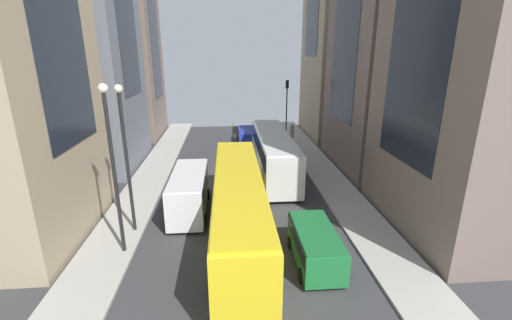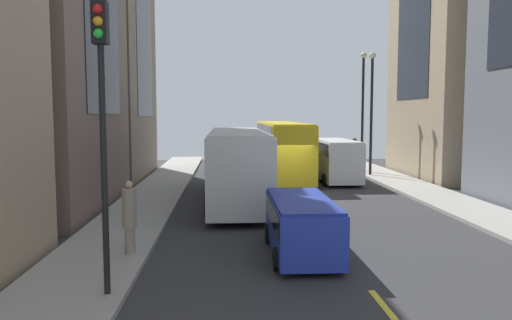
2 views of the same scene
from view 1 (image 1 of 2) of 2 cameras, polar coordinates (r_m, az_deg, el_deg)
ground_plane at (r=26.94m, az=-2.78°, el=-3.57°), size 40.92×40.92×0.00m
sidewalk_west at (r=28.01m, az=11.80°, el=-2.92°), size 2.82×44.00×0.15m
sidewalk_east at (r=27.62m, az=-17.59°, el=-3.71°), size 2.82×44.00×0.15m
lane_stripe_0 at (r=47.11m, az=-3.72°, el=5.76°), size 0.16×2.00×0.01m
lane_stripe_1 at (r=41.26m, az=-3.55°, el=4.03°), size 0.16×2.00×0.01m
lane_stripe_2 at (r=35.47m, az=-3.32°, el=1.73°), size 0.16×2.00×0.01m
lane_stripe_3 at (r=29.75m, az=-3.00°, el=-1.46°), size 0.16×2.00×0.01m
lane_stripe_4 at (r=24.17m, az=-2.52°, el=-6.15°), size 0.16×2.00×0.01m
lane_stripe_5 at (r=18.85m, az=-1.76°, el=-13.55°), size 0.16×2.00×0.01m
building_west_1 at (r=31.24m, az=22.00°, el=15.52°), size 8.52×10.39×18.47m
building_west_2 at (r=21.49m, az=33.13°, el=12.61°), size 7.06×10.30×17.81m
building_east_0 at (r=42.76m, az=-20.58°, el=16.90°), size 6.29×8.23×19.86m
city_bus_white at (r=28.00m, az=2.92°, el=1.61°), size 2.80×12.28×3.35m
streetcar_yellow at (r=18.34m, az=-2.90°, el=-6.99°), size 2.70×14.40×3.59m
delivery_van_white at (r=21.91m, az=-11.03°, el=-4.79°), size 2.25×6.09×2.58m
car_blue_0 at (r=37.08m, az=-1.58°, el=4.03°), size 1.90×4.61×1.67m
car_green_1 at (r=17.06m, az=9.76°, el=-13.46°), size 2.07×4.40×1.75m
pedestrian_crossing_mid at (r=37.66m, az=6.00°, el=4.56°), size 0.40×0.40×2.09m
traffic_light_near_corner at (r=40.25m, az=5.12°, el=10.21°), size 0.32×0.44×6.36m
streetlamp_near at (r=19.22m, az=-20.81°, el=2.09°), size 0.44×0.44×8.03m
streetlamp_far at (r=17.21m, az=-22.71°, el=0.57°), size 0.44×0.44×8.28m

